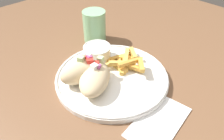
{
  "coord_description": "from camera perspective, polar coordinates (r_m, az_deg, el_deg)",
  "views": [
    {
      "loc": [
        -0.32,
        -0.33,
        1.19
      ],
      "look_at": [
        0.01,
        0.01,
        0.81
      ],
      "focal_mm": 35.0,
      "sensor_mm": 36.0,
      "label": 1
    }
  ],
  "objects": [
    {
      "name": "water_glass",
      "position": [
        0.78,
        -4.58,
        11.0
      ],
      "size": [
        0.08,
        0.08,
        0.11
      ],
      "color": "#8CCC93",
      "rests_on": "table"
    },
    {
      "name": "plate",
      "position": [
        0.62,
        0.0,
        -1.77
      ],
      "size": [
        0.32,
        0.32,
        0.02
      ],
      "color": "white",
      "rests_on": "table"
    },
    {
      "name": "pita_sandwich_far",
      "position": [
        0.58,
        -8.13,
        -0.34
      ],
      "size": [
        0.12,
        0.08,
        0.07
      ],
      "rotation": [
        0.0,
        0.0,
        -0.2
      ],
      "color": "beige",
      "rests_on": "plate"
    },
    {
      "name": "sauce_ramekin",
      "position": [
        0.67,
        -3.88,
        4.83
      ],
      "size": [
        0.08,
        0.08,
        0.04
      ],
      "color": "white",
      "rests_on": "plate"
    },
    {
      "name": "pita_sandwich_near",
      "position": [
        0.56,
        -4.49,
        -2.01
      ],
      "size": [
        0.15,
        0.14,
        0.07
      ],
      "rotation": [
        0.0,
        0.0,
        0.66
      ],
      "color": "beige",
      "rests_on": "plate"
    },
    {
      "name": "table",
      "position": [
        0.66,
        -0.09,
        -7.25
      ],
      "size": [
        1.48,
        1.48,
        0.78
      ],
      "color": "brown",
      "rests_on": "ground_plane"
    },
    {
      "name": "napkin",
      "position": [
        0.53,
        12.07,
        -13.1
      ],
      "size": [
        0.18,
        0.11,
        0.0
      ],
      "rotation": [
        0.0,
        0.0,
        0.13
      ],
      "color": "white",
      "rests_on": "table"
    },
    {
      "name": "fries_pile",
      "position": [
        0.64,
        3.53,
        1.94
      ],
      "size": [
        0.14,
        0.13,
        0.03
      ],
      "color": "#E5B251",
      "rests_on": "plate"
    }
  ]
}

